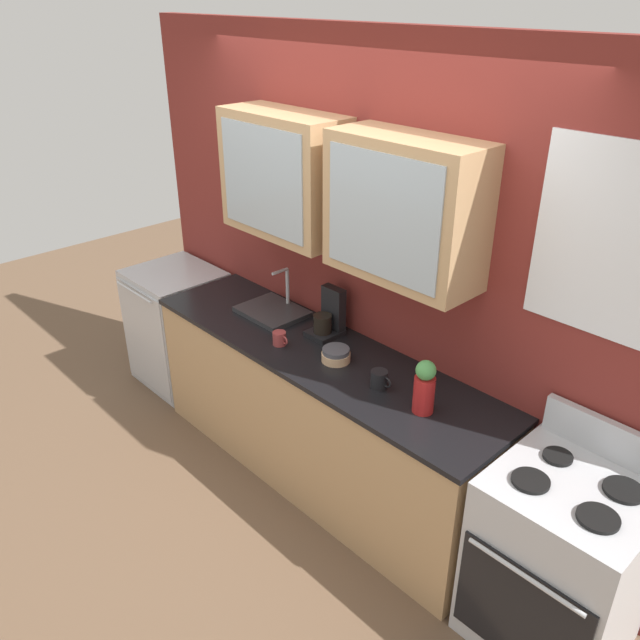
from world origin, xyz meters
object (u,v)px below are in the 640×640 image
at_px(cup_near_bowls, 379,379).
at_px(coffee_maker, 329,318).
at_px(stove_range, 558,563).
at_px(vase, 424,387).
at_px(bowl_stack, 336,355).
at_px(sink_faucet, 273,310).
at_px(dishwasher, 178,327).
at_px(cup_near_sink, 280,338).

height_order(cup_near_bowls, coffee_maker, coffee_maker).
xyz_separation_m(stove_range, coffee_maker, (-1.67, 0.18, 0.55)).
distance_m(vase, cup_near_bowls, 0.30).
bearing_deg(bowl_stack, sink_faucet, 170.34).
relative_size(sink_faucet, bowl_stack, 2.56).
relative_size(bowl_stack, vase, 0.57).
bearing_deg(dishwasher, bowl_stack, -0.24).
relative_size(stove_range, coffee_maker, 3.75).
height_order(bowl_stack, vase, vase).
bearing_deg(vase, stove_range, 2.84).
xyz_separation_m(stove_range, sink_faucet, (-2.11, 0.11, 0.47)).
xyz_separation_m(cup_near_bowls, dishwasher, (-2.06, 0.03, -0.50)).
xyz_separation_m(bowl_stack, cup_near_sink, (-0.35, -0.11, 0.00)).
bearing_deg(coffee_maker, cup_near_bowls, -19.67).
xyz_separation_m(stove_range, dishwasher, (-3.13, -0.00, -0.01)).
relative_size(sink_faucet, coffee_maker, 1.43).
bearing_deg(vase, dishwasher, 179.16).
bearing_deg(sink_faucet, coffee_maker, 9.27).
bearing_deg(bowl_stack, vase, -2.48).
bearing_deg(vase, cup_near_sink, -175.21).
height_order(dishwasher, coffee_maker, coffee_maker).
bearing_deg(stove_range, cup_near_sink, -176.07).
height_order(sink_faucet, vase, vase).
bearing_deg(bowl_stack, stove_range, 0.46).
relative_size(stove_range, sink_faucet, 2.62).
distance_m(bowl_stack, vase, 0.64).
height_order(vase, cup_near_bowls, vase).
xyz_separation_m(vase, dishwasher, (-2.35, 0.03, -0.59)).
distance_m(stove_range, cup_near_bowls, 1.18).
height_order(stove_range, cup_near_sink, stove_range).
bearing_deg(coffee_maker, sink_faucet, -170.73).
bearing_deg(sink_faucet, bowl_stack, -9.66).
bearing_deg(dishwasher, vase, -0.84).
bearing_deg(bowl_stack, cup_near_sink, -162.70).
bearing_deg(dishwasher, cup_near_sink, -4.93).
distance_m(vase, dishwasher, 2.42).
distance_m(sink_faucet, cup_near_sink, 0.41).
bearing_deg(vase, cup_near_bowls, 179.60).
bearing_deg(cup_near_sink, stove_range, 3.93).
bearing_deg(cup_near_bowls, dishwasher, 179.09).
xyz_separation_m(vase, coffee_maker, (-0.89, 0.22, -0.03)).
xyz_separation_m(sink_faucet, dishwasher, (-1.02, -0.11, -0.48)).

